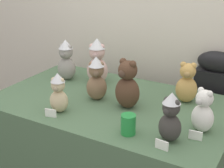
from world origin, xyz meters
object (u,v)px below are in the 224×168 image
object	(u,v)px
instrument_case	(211,119)
teddy_bear_mocha	(97,79)
teddy_bear_charcoal	(170,118)
party_cup_green	(128,124)
teddy_bear_cocoa	(127,85)
teddy_bear_ash	(66,60)
display_table	(112,154)
teddy_bear_snow	(203,112)
teddy_bear_sand	(59,93)
teddy_bear_honey	(187,84)
teddy_bear_blush	(97,62)

from	to	relation	value
instrument_case	teddy_bear_mocha	bearing A→B (deg)	-137.25
teddy_bear_charcoal	party_cup_green	size ratio (longest dim) A/B	2.43
teddy_bear_cocoa	teddy_bear_ash	world-z (taller)	teddy_bear_cocoa
teddy_bear_cocoa	teddy_bear_ash	bearing A→B (deg)	173.52
display_table	teddy_bear_snow	distance (m)	0.80
teddy_bear_snow	teddy_bear_sand	xyz separation A→B (m)	(-0.81, -0.20, 0.01)
instrument_case	party_cup_green	size ratio (longest dim) A/B	9.55
teddy_bear_honey	teddy_bear_blush	bearing A→B (deg)	168.56
teddy_bear_snow	party_cup_green	xyz separation A→B (m)	(-0.33, -0.22, -0.06)
teddy_bear_charcoal	teddy_bear_mocha	xyz separation A→B (m)	(-0.59, 0.25, 0.01)
teddy_bear_blush	teddy_bear_snow	xyz separation A→B (m)	(0.86, -0.31, -0.05)
teddy_bear_ash	teddy_bear_sand	world-z (taller)	teddy_bear_ash
teddy_bear_mocha	teddy_bear_honey	bearing A→B (deg)	-4.75
teddy_bear_charcoal	party_cup_green	bearing A→B (deg)	-155.23
teddy_bear_honey	teddy_bear_cocoa	bearing A→B (deg)	-149.97
teddy_bear_blush	teddy_bear_mocha	size ratio (longest dim) A/B	1.15
teddy_bear_cocoa	teddy_bear_ash	distance (m)	0.65
teddy_bear_snow	party_cup_green	size ratio (longest dim) A/B	2.22
display_table	instrument_case	xyz separation A→B (m)	(0.51, 0.59, 0.13)
display_table	teddy_bear_honey	size ratio (longest dim) A/B	5.73
teddy_bear_cocoa	instrument_case	bearing A→B (deg)	69.91
teddy_bear_mocha	teddy_bear_ash	bearing A→B (deg)	122.12
instrument_case	teddy_bear_mocha	distance (m)	0.95
instrument_case	teddy_bear_cocoa	xyz separation A→B (m)	(-0.38, -0.61, 0.41)
instrument_case	teddy_bear_cocoa	world-z (taller)	teddy_bear_cocoa
instrument_case	teddy_bear_charcoal	xyz separation A→B (m)	(-0.02, -0.86, 0.39)
teddy_bear_ash	teddy_bear_mocha	world-z (taller)	teddy_bear_ash
teddy_bear_honey	teddy_bear_sand	size ratio (longest dim) A/B	1.08
teddy_bear_mocha	party_cup_green	world-z (taller)	teddy_bear_mocha
teddy_bear_mocha	teddy_bear_charcoal	bearing A→B (deg)	-53.61
teddy_bear_cocoa	party_cup_green	size ratio (longest dim) A/B	2.82
teddy_bear_ash	teddy_bear_mocha	xyz separation A→B (m)	(0.39, -0.20, -0.01)
teddy_bear_cocoa	teddy_bear_ash	size ratio (longest dim) A/B	1.02
display_table	teddy_bear_charcoal	world-z (taller)	teddy_bear_charcoal
instrument_case	teddy_bear_ash	distance (m)	1.15
teddy_bear_honey	party_cup_green	xyz separation A→B (m)	(-0.13, -0.54, -0.07)
teddy_bear_sand	party_cup_green	xyz separation A→B (m)	(0.48, -0.03, -0.07)
teddy_bear_honey	teddy_bear_ash	distance (m)	0.90
teddy_bear_snow	teddy_bear_honey	distance (m)	0.38
teddy_bear_honey	teddy_bear_mocha	xyz separation A→B (m)	(-0.51, -0.25, 0.02)
teddy_bear_snow	teddy_bear_sand	bearing A→B (deg)	-140.59
display_table	teddy_bear_ash	xyz separation A→B (m)	(-0.49, 0.18, 0.54)
teddy_bear_charcoal	teddy_bear_mocha	size ratio (longest dim) A/B	0.92
display_table	teddy_bear_blush	bearing A→B (deg)	138.16
teddy_bear_honey	teddy_bear_snow	bearing A→B (deg)	-70.59
teddy_bear_honey	teddy_bear_ash	size ratio (longest dim) A/B	0.87
teddy_bear_sand	teddy_bear_mocha	xyz separation A→B (m)	(0.10, 0.27, 0.02)
display_table	teddy_bear_blush	size ratio (longest dim) A/B	4.55
teddy_bear_cocoa	teddy_bear_sand	world-z (taller)	teddy_bear_cocoa
teddy_bear_ash	teddy_bear_honey	bearing A→B (deg)	-2.92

